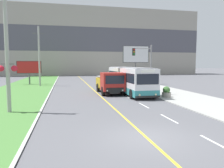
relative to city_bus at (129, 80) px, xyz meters
name	(u,v)px	position (x,y,z in m)	size (l,w,h in m)	color
ground_plane	(147,138)	(-3.96, -16.30, -1.59)	(300.00, 300.00, 0.00)	#56565B
lane_marking_centre	(141,126)	(-3.61, -14.41, -1.58)	(2.88, 140.00, 0.01)	gold
apartment_block_background	(77,42)	(-3.96, 45.27, 8.94)	(80.00, 8.04, 21.04)	gray
city_bus	(129,80)	(0.00, 0.00, 0.00)	(2.69, 12.74, 3.12)	silver
dump_truck	(111,83)	(-2.53, -1.21, -0.30)	(2.52, 6.55, 2.54)	black
utility_pole_near	(7,51)	(-11.74, -8.97, 2.84)	(1.80, 0.44, 9.30)	#9E9E99
utility_pole_far	(39,56)	(-11.73, 11.01, 3.22)	(1.80, 0.28, 9.51)	#9E9E99
traffic_light_mast	(145,63)	(1.14, -2.60, 2.02)	(2.28, 0.32, 5.65)	slate
billboard_large	(136,56)	(4.22, 10.16, 3.37)	(4.58, 0.24, 6.62)	#59595B
billboard_small	(29,68)	(-13.77, 14.02, 1.27)	(4.07, 0.24, 4.05)	#59595B
planter_round_near	(166,92)	(2.60, -4.95, -1.01)	(0.94, 0.94, 1.12)	gray
planter_round_second	(150,88)	(2.46, -0.89, -0.98)	(1.00, 1.00, 1.20)	gray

